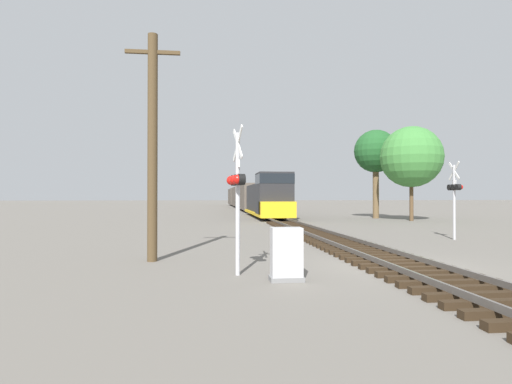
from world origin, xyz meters
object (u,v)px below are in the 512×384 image
at_px(freight_train, 245,197).
at_px(tree_mid_background, 376,152).
at_px(crossing_signal_far, 455,191).
at_px(tree_far_right, 411,157).
at_px(crossing_signal_near, 237,186).
at_px(utility_pole, 153,144).
at_px(relay_cabinet, 286,255).

height_order(freight_train, tree_mid_background, tree_mid_background).
relative_size(freight_train, crossing_signal_far, 17.63).
xyz_separation_m(freight_train, tree_far_right, (11.77, -34.05, 3.60)).
bearing_deg(tree_far_right, tree_mid_background, 108.74).
xyz_separation_m(crossing_signal_near, crossing_signal_far, (11.33, 7.69, -0.03)).
relative_size(freight_train, utility_pole, 9.05).
bearing_deg(freight_train, crossing_signal_near, -95.02).
height_order(freight_train, tree_far_right, tree_far_right).
bearing_deg(relay_cabinet, tree_mid_background, 62.79).
xyz_separation_m(relay_cabinet, tree_far_right, (15.50, 23.13, 4.93)).
distance_m(freight_train, crossing_signal_far, 49.04).
distance_m(crossing_signal_near, crossing_signal_far, 13.70).
relative_size(crossing_signal_far, tree_mid_background, 0.45).
xyz_separation_m(crossing_signal_near, tree_far_right, (16.72, 22.26, 3.16)).
relative_size(freight_train, tree_far_right, 8.26).
xyz_separation_m(relay_cabinet, utility_pole, (-3.85, 3.51, 3.21)).
relative_size(utility_pole, tree_far_right, 0.91).
relative_size(relay_cabinet, tree_mid_background, 0.16).
relative_size(utility_pole, tree_mid_background, 0.87).
distance_m(crossing_signal_far, utility_pole, 14.92).
relative_size(crossing_signal_far, relay_cabinet, 2.86).
bearing_deg(tree_mid_background, crossing_signal_near, -119.98).
height_order(crossing_signal_near, crossing_signal_far, crossing_signal_near).
xyz_separation_m(utility_pole, tree_far_right, (19.35, 19.62, 1.72)).
bearing_deg(utility_pole, tree_mid_background, 53.10).
height_order(freight_train, crossing_signal_far, freight_train).
bearing_deg(utility_pole, crossing_signal_near, -45.08).
distance_m(relay_cabinet, tree_mid_background, 31.31).
distance_m(tree_far_right, tree_mid_background, 4.55).
bearing_deg(relay_cabinet, crossing_signal_far, 40.24).
height_order(freight_train, relay_cabinet, freight_train).
distance_m(relay_cabinet, tree_far_right, 28.28).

